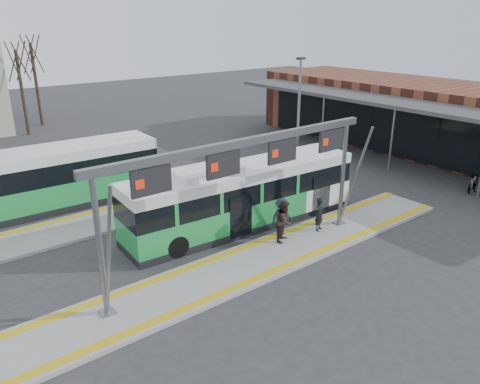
# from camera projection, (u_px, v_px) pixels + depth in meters

# --- Properties ---
(ground) EXTENTS (120.00, 120.00, 0.00)m
(ground) POSITION_uv_depth(u_px,v_px,m) (258.00, 262.00, 19.63)
(ground) COLOR #2D2D30
(ground) RESTS_ON ground
(platform_main) EXTENTS (22.00, 3.00, 0.15)m
(platform_main) POSITION_uv_depth(u_px,v_px,m) (258.00, 261.00, 19.60)
(platform_main) COLOR gray
(platform_main) RESTS_ON ground
(platform_second) EXTENTS (20.00, 3.00, 0.15)m
(platform_second) POSITION_uv_depth(u_px,v_px,m) (92.00, 223.00, 23.16)
(platform_second) COLOR gray
(platform_second) RESTS_ON ground
(tactile_main) EXTENTS (22.00, 2.65, 0.02)m
(tactile_main) POSITION_uv_depth(u_px,v_px,m) (258.00, 259.00, 19.57)
(tactile_main) COLOR gold
(tactile_main) RESTS_ON platform_main
(tactile_second) EXTENTS (20.00, 0.35, 0.02)m
(tactile_second) POSITION_uv_depth(u_px,v_px,m) (83.00, 214.00, 23.98)
(tactile_second) COLOR gold
(tactile_second) RESTS_ON platform_second
(gantry) EXTENTS (13.00, 1.68, 5.20)m
(gantry) POSITION_uv_depth(u_px,v_px,m) (248.00, 165.00, 18.10)
(gantry) COLOR slate
(gantry) RESTS_ON platform_main
(station_building) EXTENTS (11.50, 32.00, 5.00)m
(station_building) POSITION_uv_depth(u_px,v_px,m) (449.00, 120.00, 34.34)
(station_building) COLOR brown
(station_building) RESTS_ON ground
(hero_bus) EXTENTS (12.17, 3.31, 3.31)m
(hero_bus) POSITION_uv_depth(u_px,v_px,m) (242.00, 196.00, 22.63)
(hero_bus) COLOR black
(hero_bus) RESTS_ON ground
(bg_bus_green) EXTENTS (12.98, 3.17, 3.22)m
(bg_bus_green) POSITION_uv_depth(u_px,v_px,m) (35.00, 182.00, 24.35)
(bg_bus_green) COLOR black
(bg_bus_green) RESTS_ON ground
(passenger_a) EXTENTS (0.71, 0.60, 1.64)m
(passenger_a) POSITION_uv_depth(u_px,v_px,m) (320.00, 214.00, 22.00)
(passenger_a) COLOR black
(passenger_a) RESTS_ON platform_main
(passenger_b) EXTENTS (1.16, 1.07, 1.92)m
(passenger_b) POSITION_uv_depth(u_px,v_px,m) (285.00, 221.00, 20.91)
(passenger_b) COLOR #2D1E1E
(passenger_b) RESTS_ON platform_main
(passenger_c) EXTENTS (1.21, 0.75, 1.81)m
(passenger_c) POSITION_uv_depth(u_px,v_px,m) (282.00, 217.00, 21.44)
(passenger_c) COLOR #1C2633
(passenger_c) RESTS_ON platform_main
(bicycle_d) EXTENTS (1.76, 0.81, 1.02)m
(bicycle_d) POSITION_uv_depth(u_px,v_px,m) (473.00, 183.00, 27.38)
(bicycle_d) COLOR gray
(bicycle_d) RESTS_ON ground
(tree_left) EXTENTS (1.40, 1.40, 8.11)m
(tree_left) POSITION_uv_depth(u_px,v_px,m) (17.00, 62.00, 38.78)
(tree_left) COLOR #382B21
(tree_left) RESTS_ON ground
(tree_mid) EXTENTS (1.40, 1.40, 8.49)m
(tree_mid) POSITION_uv_depth(u_px,v_px,m) (32.00, 55.00, 42.39)
(tree_mid) COLOR #382B21
(tree_mid) RESTS_ON ground
(lamp_east) EXTENTS (0.50, 0.25, 7.61)m
(lamp_east) POSITION_uv_depth(u_px,v_px,m) (298.00, 122.00, 26.57)
(lamp_east) COLOR slate
(lamp_east) RESTS_ON ground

